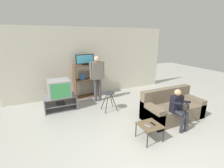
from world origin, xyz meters
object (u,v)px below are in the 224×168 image
(television_main, at_px, (59,88))
(remote_control_white, at_px, (148,126))
(tv_stand, at_px, (60,103))
(television_flat, at_px, (85,60))
(snack_table, at_px, (150,126))
(remote_control_black, at_px, (153,124))
(person_seated_child, at_px, (179,106))
(person_standing_adult, at_px, (97,74))
(folding_stool, at_px, (109,96))
(couch, at_px, (172,108))
(media_shelf, at_px, (86,81))

(television_main, height_order, remote_control_white, television_main)
(tv_stand, relative_size, remote_control_white, 6.86)
(television_flat, bearing_deg, tv_stand, -145.61)
(snack_table, xyz_separation_m, remote_control_black, (0.08, -0.01, 0.05))
(tv_stand, xyz_separation_m, television_flat, (1.08, 0.74, 1.21))
(television_flat, relative_size, person_seated_child, 0.66)
(television_main, xyz_separation_m, snack_table, (1.57, -2.52, -0.37))
(person_standing_adult, height_order, person_seated_child, person_standing_adult)
(remote_control_black, bearing_deg, person_seated_child, 7.29)
(folding_stool, bearing_deg, snack_table, -83.79)
(tv_stand, height_order, television_flat, television_flat)
(tv_stand, bearing_deg, remote_control_white, -59.73)
(couch, bearing_deg, snack_table, -154.78)
(media_shelf, relative_size, person_seated_child, 1.23)
(remote_control_white, relative_size, person_seated_child, 0.14)
(media_shelf, bearing_deg, television_main, -145.27)
(tv_stand, relative_size, television_main, 1.54)
(tv_stand, bearing_deg, folding_stool, -28.07)
(tv_stand, distance_m, media_shelf, 1.38)
(folding_stool, bearing_deg, television_flat, 101.56)
(television_flat, height_order, snack_table, television_flat)
(remote_control_black, relative_size, person_standing_adult, 0.09)
(tv_stand, bearing_deg, person_seated_child, -43.75)
(television_main, relative_size, television_flat, 0.95)
(remote_control_black, bearing_deg, remote_control_white, -172.34)
(tv_stand, distance_m, television_flat, 1.78)
(television_main, bearing_deg, remote_control_white, -59.85)
(snack_table, relative_size, person_seated_child, 0.47)
(remote_control_white, xyz_separation_m, couch, (1.31, 0.61, -0.10))
(person_seated_child, bearing_deg, remote_control_black, -172.50)
(couch, bearing_deg, person_standing_adult, 124.82)
(remote_control_black, xyz_separation_m, person_standing_adult, (-0.32, 2.69, 0.60))
(television_flat, distance_m, couch, 3.39)
(person_seated_child, bearing_deg, television_main, 136.20)
(folding_stool, distance_m, remote_control_black, 1.81)
(folding_stool, bearing_deg, remote_control_white, -86.64)
(media_shelf, xyz_separation_m, remote_control_black, (0.57, -3.27, -0.25))
(media_shelf, height_order, remote_control_black, media_shelf)
(television_flat, bearing_deg, person_standing_adult, -66.53)
(person_standing_adult, bearing_deg, person_seated_child, -65.18)
(television_main, relative_size, person_seated_child, 0.63)
(couch, bearing_deg, media_shelf, 122.38)
(television_flat, xyz_separation_m, person_seated_child, (1.44, -3.15, -0.83))
(snack_table, xyz_separation_m, couch, (1.22, 0.57, -0.05))
(remote_control_white, bearing_deg, television_flat, 71.18)
(television_main, height_order, media_shelf, media_shelf)
(snack_table, bearing_deg, television_main, 121.92)
(folding_stool, xyz_separation_m, remote_control_black, (0.27, -1.79, -0.09))
(media_shelf, bearing_deg, person_standing_adult, -67.48)
(tv_stand, distance_m, couch, 3.41)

